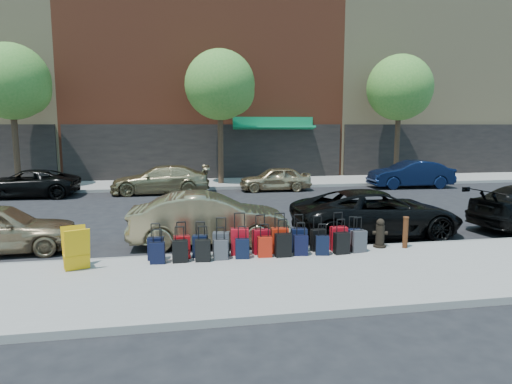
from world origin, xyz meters
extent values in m
plane|color=black|center=(0.00, 0.00, 0.00)|extent=(120.00, 120.00, 0.00)
cube|color=gray|center=(0.00, -6.50, 0.07)|extent=(60.00, 4.00, 0.15)
cube|color=gray|center=(0.00, 10.00, 0.07)|extent=(60.00, 4.00, 0.15)
cube|color=gray|center=(0.00, -4.48, 0.07)|extent=(60.00, 0.08, 0.15)
cube|color=gray|center=(0.00, 7.98, 0.07)|extent=(60.00, 0.08, 0.15)
cube|color=brown|center=(0.00, 18.00, 10.00)|extent=(17.00, 12.00, 20.00)
cube|color=black|center=(0.00, 11.95, 1.70)|extent=(16.66, 0.15, 3.40)
cube|color=#0C7444|center=(4.00, 11.60, 3.20)|extent=(5.00, 0.91, 0.27)
cube|color=#0C7444|center=(4.00, 11.90, 3.55)|extent=(5.00, 0.10, 0.60)
cube|color=#9E8A61|center=(16.00, 18.00, 9.00)|extent=(15.00, 12.00, 18.00)
cube|color=black|center=(16.00, 11.95, 1.70)|extent=(14.70, 0.15, 3.40)
cylinder|color=black|center=(-10.00, 9.50, 2.55)|extent=(0.30, 0.30, 4.80)
sphere|color=#397A28|center=(-10.00, 9.50, 5.52)|extent=(3.80, 3.80, 3.80)
sphere|color=#397A28|center=(-9.40, 9.50, 5.14)|extent=(2.58, 2.58, 2.58)
cylinder|color=black|center=(0.50, 9.50, 2.55)|extent=(0.30, 0.30, 4.80)
sphere|color=#397A28|center=(0.50, 9.50, 5.52)|extent=(3.80, 3.80, 3.80)
sphere|color=#397A28|center=(1.10, 9.50, 5.14)|extent=(2.58, 2.58, 2.58)
cylinder|color=black|center=(11.00, 9.50, 2.55)|extent=(0.30, 0.30, 4.80)
sphere|color=#397A28|center=(11.00, 9.50, 5.52)|extent=(3.80, 3.80, 3.80)
sphere|color=#397A28|center=(11.60, 9.50, 5.14)|extent=(2.58, 2.58, 2.58)
cube|color=black|center=(-2.56, -4.85, 0.43)|extent=(0.39, 0.25, 0.55)
cylinder|color=black|center=(-2.56, -4.85, 1.02)|extent=(0.21, 0.06, 0.03)
cube|color=#A40A0F|center=(-1.94, -4.84, 0.43)|extent=(0.40, 0.25, 0.56)
cylinder|color=black|center=(-1.94, -4.84, 1.04)|extent=(0.21, 0.06, 0.03)
cube|color=black|center=(-1.50, -4.83, 0.42)|extent=(0.40, 0.26, 0.55)
cylinder|color=black|center=(-1.50, -4.83, 1.02)|extent=(0.21, 0.07, 0.03)
cube|color=#414146|center=(-0.98, -4.80, 0.45)|extent=(0.43, 0.29, 0.60)
cylinder|color=black|center=(-0.98, -4.80, 1.10)|extent=(0.23, 0.08, 0.03)
cube|color=#AC0B17|center=(-0.51, -4.76, 0.48)|extent=(0.46, 0.29, 0.66)
cylinder|color=black|center=(-0.51, -4.76, 1.19)|extent=(0.25, 0.06, 0.03)
cube|color=maroon|center=(0.03, -4.77, 0.46)|extent=(0.44, 0.29, 0.62)
cylinder|color=black|center=(0.03, -4.77, 1.13)|extent=(0.23, 0.07, 0.03)
cube|color=#B5200B|center=(0.51, -4.78, 0.47)|extent=(0.44, 0.27, 0.63)
cylinder|color=black|center=(0.51, -4.78, 1.15)|extent=(0.24, 0.05, 0.03)
cube|color=black|center=(1.01, -4.76, 0.45)|extent=(0.41, 0.25, 0.60)
cylinder|color=black|center=(1.01, -4.76, 1.10)|extent=(0.22, 0.05, 0.03)
cube|color=black|center=(1.53, -4.77, 0.43)|extent=(0.40, 0.25, 0.56)
cylinder|color=black|center=(1.53, -4.77, 1.04)|extent=(0.21, 0.06, 0.03)
cube|color=#B40B16|center=(2.05, -4.84, 0.46)|extent=(0.43, 0.25, 0.62)
cylinder|color=black|center=(2.05, -4.84, 1.13)|extent=(0.23, 0.05, 0.03)
cube|color=black|center=(2.48, -4.76, 0.41)|extent=(0.38, 0.24, 0.53)
cylinder|color=black|center=(2.48, -4.76, 0.99)|extent=(0.20, 0.06, 0.03)
cube|color=black|center=(-2.51, -5.15, 0.40)|extent=(0.36, 0.22, 0.50)
cylinder|color=black|center=(-2.51, -5.15, 0.95)|extent=(0.19, 0.05, 0.03)
cube|color=black|center=(-1.99, -5.14, 0.41)|extent=(0.37, 0.22, 0.53)
cylinder|color=black|center=(-1.99, -5.14, 0.99)|extent=(0.20, 0.04, 0.03)
cube|color=black|center=(-1.46, -5.17, 0.41)|extent=(0.38, 0.24, 0.52)
cylinder|color=black|center=(-1.46, -5.17, 0.98)|extent=(0.20, 0.05, 0.03)
cube|color=#3A3A3F|center=(-1.03, -5.11, 0.39)|extent=(0.33, 0.20, 0.49)
cylinder|color=black|center=(-1.03, -5.11, 0.92)|extent=(0.19, 0.04, 0.03)
cube|color=black|center=(-0.50, -5.10, 0.39)|extent=(0.35, 0.23, 0.49)
cylinder|color=black|center=(-0.50, -5.10, 0.92)|extent=(0.19, 0.05, 0.03)
cube|color=#AB1B0B|center=(0.06, -5.08, 0.40)|extent=(0.35, 0.21, 0.51)
cylinder|color=black|center=(0.06, -5.08, 0.95)|extent=(0.19, 0.04, 0.03)
cube|color=black|center=(0.51, -5.13, 0.44)|extent=(0.40, 0.23, 0.58)
cylinder|color=black|center=(0.51, -5.13, 1.06)|extent=(0.22, 0.04, 0.03)
cube|color=black|center=(0.97, -5.09, 0.40)|extent=(0.37, 0.25, 0.51)
cylinder|color=black|center=(0.97, -5.09, 0.96)|extent=(0.20, 0.06, 0.03)
cube|color=black|center=(1.50, -5.16, 0.39)|extent=(0.36, 0.25, 0.48)
cylinder|color=black|center=(1.50, -5.16, 0.92)|extent=(0.19, 0.07, 0.03)
cube|color=black|center=(2.01, -5.15, 0.42)|extent=(0.39, 0.25, 0.55)
cylinder|color=black|center=(2.01, -5.15, 1.02)|extent=(0.21, 0.06, 0.03)
cube|color=#37373B|center=(2.50, -5.07, 0.43)|extent=(0.41, 0.27, 0.56)
cylinder|color=black|center=(2.50, -5.07, 1.03)|extent=(0.21, 0.06, 0.03)
cylinder|color=black|center=(3.25, -4.72, 0.18)|extent=(0.34, 0.34, 0.06)
cylinder|color=black|center=(3.25, -4.72, 0.48)|extent=(0.23, 0.23, 0.54)
sphere|color=black|center=(3.25, -4.72, 0.81)|extent=(0.21, 0.21, 0.21)
cylinder|color=black|center=(3.25, -4.72, 0.53)|extent=(0.39, 0.20, 0.10)
cylinder|color=#38190C|center=(3.87, -4.91, 0.56)|extent=(0.14, 0.14, 0.81)
cylinder|color=#38190C|center=(3.87, -4.91, 0.96)|extent=(0.15, 0.15, 0.04)
cube|color=#D49C0B|center=(-4.22, -5.43, 0.63)|extent=(0.58, 0.41, 0.95)
cube|color=#D49C0B|center=(-4.35, -5.10, 0.63)|extent=(0.58, 0.41, 0.95)
cube|color=#D49C0B|center=(-4.28, -5.26, 0.49)|extent=(0.62, 0.51, 0.02)
imported|color=#8E7C57|center=(-1.14, -3.08, 0.73)|extent=(4.52, 1.75, 1.47)
imported|color=black|center=(3.94, -2.97, 0.71)|extent=(5.11, 2.36, 1.42)
imported|color=black|center=(-8.87, 7.01, 0.64)|extent=(4.75, 2.39, 1.29)
imported|color=#95855B|center=(-2.74, 7.03, 0.70)|extent=(4.86, 2.10, 1.39)
imported|color=tan|center=(3.04, 7.02, 0.62)|extent=(3.69, 1.57, 1.24)
imported|color=#0B1633|center=(10.49, 6.86, 0.73)|extent=(4.52, 1.77, 1.47)
camera|label=1|loc=(-2.09, -15.71, 3.36)|focal=32.00mm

